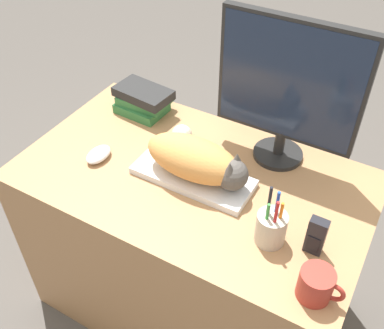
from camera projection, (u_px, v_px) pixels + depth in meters
name	position (u px, v px, depth m)	size (l,w,h in m)	color
desk	(192.00, 246.00, 1.76)	(1.17, 0.68, 0.76)	#9E7047
keyboard	(193.00, 177.00, 1.48)	(0.40, 0.16, 0.02)	silver
cat	(198.00, 160.00, 1.42)	(0.35, 0.15, 0.14)	#D18C47
monitor	(289.00, 87.00, 1.39)	(0.47, 0.17, 0.50)	black
computer_mouse	(99.00, 154.00, 1.55)	(0.07, 0.11, 0.04)	silver
coffee_mug	(316.00, 285.00, 1.13)	(0.12, 0.09, 0.09)	#9E2D23
pen_cup	(271.00, 227.00, 1.26)	(0.09, 0.09, 0.20)	#B2A893
baseball	(182.00, 135.00, 1.60)	(0.08, 0.08, 0.08)	beige
phone	(316.00, 236.00, 1.23)	(0.05, 0.03, 0.12)	black
book_stack	(143.00, 100.00, 1.74)	(0.23, 0.16, 0.11)	#2D6B38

